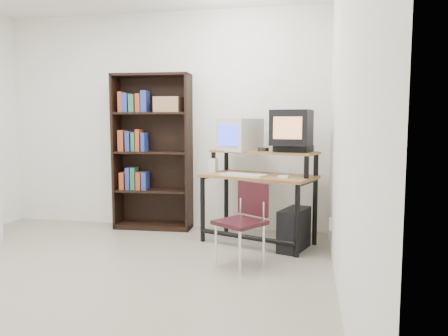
% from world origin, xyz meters
% --- Properties ---
extents(floor, '(4.00, 4.00, 0.01)m').
position_xyz_m(floor, '(0.00, 0.00, -0.01)').
color(floor, '#A29A86').
rests_on(floor, ground).
extents(back_wall, '(4.00, 0.01, 2.60)m').
position_xyz_m(back_wall, '(0.00, 2.00, 1.30)').
color(back_wall, white).
rests_on(back_wall, floor).
extents(right_wall, '(0.01, 4.00, 2.60)m').
position_xyz_m(right_wall, '(2.00, 0.00, 1.30)').
color(right_wall, white).
rests_on(right_wall, floor).
extents(computer_desk, '(1.29, 0.94, 0.98)m').
position_xyz_m(computer_desk, '(1.26, 1.43, 0.68)').
color(computer_desk, olive).
rests_on(computer_desk, floor).
extents(crt_monitor, '(0.52, 0.52, 0.36)m').
position_xyz_m(crt_monitor, '(1.02, 1.61, 1.15)').
color(crt_monitor, beige).
rests_on(crt_monitor, computer_desk).
extents(vcr, '(0.42, 0.36, 0.08)m').
position_xyz_m(vcr, '(1.61, 1.43, 1.01)').
color(vcr, black).
rests_on(vcr, computer_desk).
extents(crt_tv, '(0.44, 0.44, 0.36)m').
position_xyz_m(crt_tv, '(1.59, 1.39, 1.23)').
color(crt_tv, black).
rests_on(crt_tv, vcr).
extents(cd_spindle, '(0.16, 0.16, 0.05)m').
position_xyz_m(cd_spindle, '(1.30, 1.47, 0.99)').
color(cd_spindle, '#26262B').
rests_on(cd_spindle, computer_desk).
extents(keyboard, '(0.51, 0.36, 0.03)m').
position_xyz_m(keyboard, '(1.11, 1.29, 0.74)').
color(keyboard, beige).
rests_on(keyboard, computer_desk).
extents(mousepad, '(0.28, 0.27, 0.01)m').
position_xyz_m(mousepad, '(1.51, 1.21, 0.72)').
color(mousepad, black).
rests_on(mousepad, computer_desk).
extents(mouse, '(0.11, 0.08, 0.03)m').
position_xyz_m(mouse, '(1.52, 1.22, 0.74)').
color(mouse, white).
rests_on(mouse, mousepad).
extents(desk_speaker, '(0.09, 0.09, 0.17)m').
position_xyz_m(desk_speaker, '(0.73, 1.57, 0.80)').
color(desk_speaker, beige).
rests_on(desk_speaker, computer_desk).
extents(pc_tower, '(0.34, 0.49, 0.42)m').
position_xyz_m(pc_tower, '(1.64, 1.24, 0.21)').
color(pc_tower, black).
rests_on(pc_tower, floor).
extents(school_chair, '(0.52, 0.52, 0.75)m').
position_xyz_m(school_chair, '(1.21, 0.67, 0.45)').
color(school_chair, black).
rests_on(school_chair, floor).
extents(bookshelf, '(0.94, 0.35, 1.85)m').
position_xyz_m(bookshelf, '(-0.08, 1.86, 0.95)').
color(bookshelf, black).
rests_on(bookshelf, floor).
extents(wall_outlet, '(0.02, 0.08, 0.12)m').
position_xyz_m(wall_outlet, '(1.99, 1.15, 0.30)').
color(wall_outlet, beige).
rests_on(wall_outlet, right_wall).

